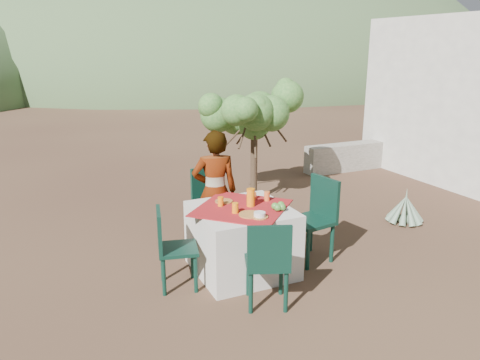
# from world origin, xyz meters

# --- Properties ---
(ground) EXTENTS (160.00, 160.00, 0.00)m
(ground) POSITION_xyz_m (0.00, 0.00, 0.00)
(ground) COLOR #382219
(ground) RESTS_ON ground
(table) EXTENTS (1.30, 1.30, 0.76)m
(table) POSITION_xyz_m (-0.61, 0.20, 0.38)
(table) COLOR silver
(table) RESTS_ON ground
(chair_far) EXTENTS (0.50, 0.50, 0.94)m
(chair_far) POSITION_xyz_m (-0.57, 1.30, 0.52)
(chair_far) COLOR black
(chair_far) RESTS_ON ground
(chair_near) EXTENTS (0.54, 0.54, 0.90)m
(chair_near) POSITION_xyz_m (-0.71, -0.62, 0.50)
(chair_near) COLOR black
(chair_near) RESTS_ON ground
(chair_left) EXTENTS (0.48, 0.48, 0.87)m
(chair_left) POSITION_xyz_m (-1.45, 0.16, 0.48)
(chair_left) COLOR black
(chair_left) RESTS_ON ground
(chair_right) EXTENTS (0.52, 0.52, 1.00)m
(chair_right) POSITION_xyz_m (0.32, 0.13, 0.55)
(chair_right) COLOR black
(chair_right) RESTS_ON ground
(person) EXTENTS (0.62, 0.48, 1.52)m
(person) POSITION_xyz_m (-0.67, 0.86, 0.76)
(person) COLOR #8C6651
(person) RESTS_ON ground
(shrub_tree) EXTENTS (1.46, 1.43, 1.72)m
(shrub_tree) POSITION_xyz_m (0.66, 2.45, 1.36)
(shrub_tree) COLOR #473723
(shrub_tree) RESTS_ON ground
(agave) EXTENTS (0.54, 0.53, 0.57)m
(agave) POSITION_xyz_m (2.17, 0.61, 0.19)
(agave) COLOR gray
(agave) RESTS_ON ground
(stone_wall) EXTENTS (2.60, 0.35, 0.55)m
(stone_wall) POSITION_xyz_m (3.60, 3.40, 0.28)
(stone_wall) COLOR gray
(stone_wall) RESTS_ON ground
(hill_near_right) EXTENTS (48.00, 48.00, 20.00)m
(hill_near_right) POSITION_xyz_m (12.00, 36.00, 0.00)
(hill_near_right) COLOR #3B5932
(hill_near_right) RESTS_ON ground
(hill_far_center) EXTENTS (60.00, 60.00, 24.00)m
(hill_far_center) POSITION_xyz_m (-4.00, 52.00, 0.00)
(hill_far_center) COLOR gray
(hill_far_center) RESTS_ON ground
(hill_far_right) EXTENTS (36.00, 36.00, 14.00)m
(hill_far_right) POSITION_xyz_m (28.00, 46.00, 0.00)
(hill_far_right) COLOR gray
(hill_far_right) RESTS_ON ground
(plate_far) EXTENTS (0.20, 0.20, 0.01)m
(plate_far) POSITION_xyz_m (-0.72, 0.45, 0.77)
(plate_far) COLOR brown
(plate_far) RESTS_ON table
(plate_near) EXTENTS (0.25, 0.25, 0.01)m
(plate_near) POSITION_xyz_m (-0.63, -0.06, 0.77)
(plate_near) COLOR brown
(plate_near) RESTS_ON table
(glass_far) EXTENTS (0.06, 0.06, 0.10)m
(glass_far) POSITION_xyz_m (-0.81, 0.34, 0.81)
(glass_far) COLOR orange
(glass_far) RESTS_ON table
(glass_near) EXTENTS (0.07, 0.07, 0.11)m
(glass_near) POSITION_xyz_m (-0.75, 0.07, 0.82)
(glass_near) COLOR orange
(glass_near) RESTS_ON table
(juice_pitcher) EXTENTS (0.09, 0.09, 0.20)m
(juice_pitcher) POSITION_xyz_m (-0.51, 0.20, 0.86)
(juice_pitcher) COLOR orange
(juice_pitcher) RESTS_ON table
(bowl_plate) EXTENTS (0.18, 0.18, 0.01)m
(bowl_plate) POSITION_xyz_m (-0.58, -0.16, 0.77)
(bowl_plate) COLOR brown
(bowl_plate) RESTS_ON table
(white_bowl) EXTENTS (0.12, 0.12, 0.04)m
(white_bowl) POSITION_xyz_m (-0.58, -0.16, 0.80)
(white_bowl) COLOR white
(white_bowl) RESTS_ON bowl_plate
(jar_left) EXTENTS (0.07, 0.07, 0.11)m
(jar_left) POSITION_xyz_m (-0.25, 0.30, 0.81)
(jar_left) COLOR orange
(jar_left) RESTS_ON table
(jar_right) EXTENTS (0.05, 0.05, 0.08)m
(jar_right) POSITION_xyz_m (-0.36, 0.41, 0.80)
(jar_right) COLOR orange
(jar_right) RESTS_ON table
(napkin_holder) EXTENTS (0.06, 0.04, 0.08)m
(napkin_holder) POSITION_xyz_m (-0.43, 0.34, 0.80)
(napkin_holder) COLOR white
(napkin_holder) RESTS_ON table
(fruit_cluster) EXTENTS (0.16, 0.15, 0.08)m
(fruit_cluster) POSITION_xyz_m (-0.28, -0.04, 0.80)
(fruit_cluster) COLOR #458430
(fruit_cluster) RESTS_ON table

